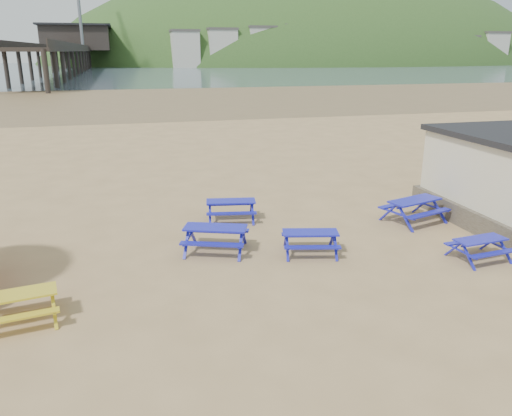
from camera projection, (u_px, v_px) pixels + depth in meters
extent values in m
plane|color=tan|center=(277.00, 254.00, 14.97)|extent=(400.00, 400.00, 0.00)
plane|color=olive|center=(154.00, 97.00, 65.68)|extent=(400.00, 400.00, 0.00)
plane|color=#495B68|center=(132.00, 69.00, 171.71)|extent=(400.00, 400.00, 0.00)
cube|color=#0A1CA3|center=(215.00, 228.00, 14.93)|extent=(2.00, 1.34, 0.05)
cube|color=#0A1CA3|center=(219.00, 230.00, 15.61)|extent=(1.84, 0.91, 0.05)
cube|color=#0A1CA3|center=(212.00, 244.00, 14.43)|extent=(1.84, 0.91, 0.05)
cube|color=#0A1CA3|center=(231.00, 201.00, 17.75)|extent=(1.83, 0.97, 0.05)
cube|color=#0A1CA3|center=(230.00, 204.00, 18.38)|extent=(1.75, 0.54, 0.05)
cube|color=#0A1CA3|center=(232.00, 213.00, 17.28)|extent=(1.75, 0.54, 0.05)
cube|color=#0A1CA3|center=(415.00, 200.00, 17.52)|extent=(2.10, 1.30, 0.05)
cube|color=#0A1CA3|center=(400.00, 204.00, 18.15)|extent=(1.96, 0.83, 0.05)
cube|color=#0A1CA3|center=(429.00, 213.00, 17.08)|extent=(1.96, 0.83, 0.05)
cube|color=#0A1CA3|center=(311.00, 232.00, 14.80)|extent=(1.74, 1.01, 0.05)
cube|color=#0A1CA3|center=(308.00, 234.00, 15.40)|extent=(1.64, 0.61, 0.05)
cube|color=#0A1CA3|center=(313.00, 247.00, 14.36)|extent=(1.64, 0.61, 0.05)
cube|color=#0A1CA3|center=(481.00, 239.00, 14.36)|extent=(1.59, 0.75, 0.04)
cube|color=#0A1CA3|center=(467.00, 241.00, 14.89)|extent=(1.55, 0.37, 0.04)
cube|color=#0A1CA3|center=(493.00, 254.00, 13.98)|extent=(1.55, 0.37, 0.04)
cube|color=gold|center=(15.00, 295.00, 10.96)|extent=(1.78, 0.92, 0.05)
cube|color=gold|center=(17.00, 295.00, 11.54)|extent=(1.72, 0.50, 0.05)
cube|color=gold|center=(17.00, 317.00, 10.55)|extent=(1.72, 0.50, 0.05)
cube|color=black|center=(76.00, 50.00, 170.14)|extent=(9.00, 220.00, 0.60)
cube|color=black|center=(77.00, 39.00, 179.08)|extent=(22.00, 30.00, 8.00)
cube|color=black|center=(76.00, 26.00, 177.78)|extent=(24.00, 32.00, 0.60)
cylinder|color=slate|center=(79.00, 4.00, 156.51)|extent=(1.00, 1.00, 28.00)
ellipsoid|color=#2D4C1E|center=(313.00, 84.00, 251.95)|extent=(264.00, 144.00, 108.00)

